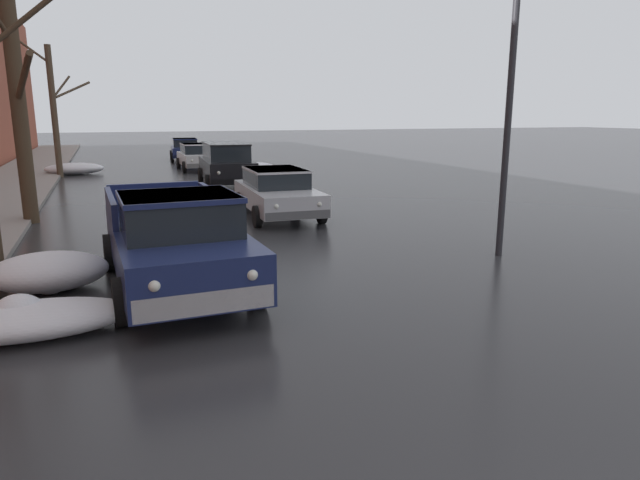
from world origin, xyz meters
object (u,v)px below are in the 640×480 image
object	(u,v)px
sedan_silver_parked_kerbside_close	(277,191)
sedan_white_parked_far_down_block	(196,156)
bare_tree_mid_block	(17,92)
bare_tree_far_down_block	(54,109)
sedan_darkblue_queued_behind_truck	(185,149)
street_lamp_post	(510,96)
suv_black_parked_kerbside_mid	(226,163)
pickup_truck_darkblue_approaching_near_lane	(175,240)

from	to	relation	value
sedan_silver_parked_kerbside_close	sedan_white_parked_far_down_block	bearing A→B (deg)	90.10
sedan_white_parked_far_down_block	bare_tree_mid_block	bearing A→B (deg)	-116.19
bare_tree_far_down_block	sedan_darkblue_queued_behind_truck	world-z (taller)	bare_tree_far_down_block
bare_tree_far_down_block	street_lamp_post	world-z (taller)	bare_tree_far_down_block
bare_tree_mid_block	sedan_darkblue_queued_behind_truck	distance (m)	21.74
sedan_silver_parked_kerbside_close	bare_tree_far_down_block	bearing A→B (deg)	115.62
sedan_silver_parked_kerbside_close	suv_black_parked_kerbside_mid	distance (m)	7.62
pickup_truck_darkblue_approaching_near_lane	street_lamp_post	world-z (taller)	street_lamp_post
pickup_truck_darkblue_approaching_near_lane	sedan_silver_parked_kerbside_close	xyz separation A→B (m)	(3.68, 6.19, -0.13)
bare_tree_mid_block	bare_tree_far_down_block	xyz separation A→B (m)	(0.01, 12.51, -0.34)
bare_tree_far_down_block	pickup_truck_darkblue_approaching_near_lane	xyz separation A→B (m)	(3.05, -20.22, -2.35)
sedan_silver_parked_kerbside_close	bare_tree_mid_block	bearing A→B (deg)	167.28
pickup_truck_darkblue_approaching_near_lane	sedan_silver_parked_kerbside_close	bearing A→B (deg)	59.29
sedan_white_parked_far_down_block	street_lamp_post	xyz separation A→B (m)	(3.16, -21.41, 2.60)
bare_tree_far_down_block	sedan_white_parked_far_down_block	size ratio (longest dim) A/B	1.54
street_lamp_post	sedan_white_parked_far_down_block	bearing A→B (deg)	98.39
bare_tree_far_down_block	street_lamp_post	xyz separation A→B (m)	(9.86, -20.27, 0.12)
sedan_silver_parked_kerbside_close	street_lamp_post	world-z (taller)	street_lamp_post
sedan_silver_parked_kerbside_close	sedan_white_parked_far_down_block	xyz separation A→B (m)	(-0.03, 15.17, -0.00)
bare_tree_far_down_block	sedan_silver_parked_kerbside_close	world-z (taller)	bare_tree_far_down_block
sedan_darkblue_queued_behind_truck	suv_black_parked_kerbside_mid	bearing A→B (deg)	-90.95
pickup_truck_darkblue_approaching_near_lane	sedan_darkblue_queued_behind_truck	xyz separation A→B (m)	(3.96, 28.09, -0.13)
suv_black_parked_kerbside_mid	pickup_truck_darkblue_approaching_near_lane	bearing A→B (deg)	-105.12
pickup_truck_darkblue_approaching_near_lane	sedan_white_parked_far_down_block	xyz separation A→B (m)	(3.65, 21.36, -0.13)
suv_black_parked_kerbside_mid	sedan_white_parked_far_down_block	distance (m)	7.56
pickup_truck_darkblue_approaching_near_lane	street_lamp_post	distance (m)	7.24
pickup_truck_darkblue_approaching_near_lane	suv_black_parked_kerbside_mid	world-z (taller)	suv_black_parked_kerbside_mid
bare_tree_far_down_block	pickup_truck_darkblue_approaching_near_lane	distance (m)	20.58
sedan_silver_parked_kerbside_close	sedan_white_parked_far_down_block	size ratio (longest dim) A/B	1.07
bare_tree_mid_block	suv_black_parked_kerbside_mid	distance (m)	9.48
sedan_silver_parked_kerbside_close	sedan_darkblue_queued_behind_truck	distance (m)	21.91
bare_tree_mid_block	bare_tree_far_down_block	bearing A→B (deg)	89.95
street_lamp_post	pickup_truck_darkblue_approaching_near_lane	bearing A→B (deg)	179.58
sedan_silver_parked_kerbside_close	sedan_white_parked_far_down_block	world-z (taller)	same
suv_black_parked_kerbside_mid	sedan_darkblue_queued_behind_truck	distance (m)	14.30
suv_black_parked_kerbside_mid	sedan_darkblue_queued_behind_truck	xyz separation A→B (m)	(0.24, 14.29, -0.24)
suv_black_parked_kerbside_mid	street_lamp_post	bearing A→B (deg)	-77.48
street_lamp_post	suv_black_parked_kerbside_mid	bearing A→B (deg)	102.52
bare_tree_mid_block	sedan_white_parked_far_down_block	xyz separation A→B (m)	(6.71, 13.65, -2.83)
bare_tree_mid_block	sedan_silver_parked_kerbside_close	xyz separation A→B (m)	(6.74, -1.52, -2.82)
sedan_white_parked_far_down_block	suv_black_parked_kerbside_mid	bearing A→B (deg)	-89.39
suv_black_parked_kerbside_mid	street_lamp_post	distance (m)	14.38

